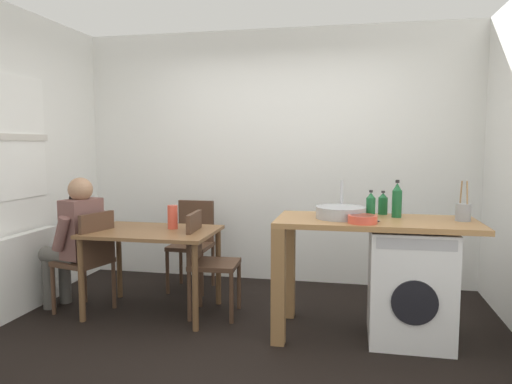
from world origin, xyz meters
TOP-DOWN VIEW (x-y plane):
  - ground_plane at (0.00, 0.00)m, footprint 5.46×5.46m
  - wall_back at (0.00, 1.75)m, footprint 4.60×0.10m
  - radiator at (-2.02, 0.30)m, footprint 0.10×0.80m
  - dining_table at (-0.88, 0.48)m, footprint 1.10×0.76m
  - chair_person_seat at (-1.42, 0.36)m, footprint 0.49×0.49m
  - chair_opposite at (-0.40, 0.52)m, footprint 0.42×0.42m
  - chair_spare_by_wall at (-0.77, 1.25)m, footprint 0.41×0.41m
  - seated_person at (-1.58, 0.40)m, footprint 0.55×0.54m
  - kitchen_counter at (0.80, 0.32)m, footprint 1.50×0.68m
  - washing_machine at (1.27, 0.32)m, footprint 0.60×0.61m
  - sink_basin at (0.75, 0.32)m, footprint 0.38×0.38m
  - tap at (0.75, 0.50)m, footprint 0.02×0.02m
  - bottle_tall_green at (0.98, 0.41)m, footprint 0.07×0.07m
  - bottle_squat_brown at (1.08, 0.60)m, footprint 0.08×0.08m
  - bottle_clear_small at (1.17, 0.45)m, footprint 0.08×0.08m
  - mixing_bowl at (0.91, 0.12)m, footprint 0.21×0.21m
  - utensil_crock at (1.64, 0.37)m, footprint 0.11×0.11m
  - vase at (-0.73, 0.58)m, footprint 0.09×0.09m
  - scissors at (0.96, 0.22)m, footprint 0.15×0.06m

SIDE VIEW (x-z plane):
  - ground_plane at x=0.00m, z-range 0.00..0.00m
  - radiator at x=-2.02m, z-range 0.00..0.70m
  - washing_machine at x=1.27m, z-range 0.00..0.86m
  - chair_person_seat at x=-1.42m, z-range 0.06..0.96m
  - chair_opposite at x=-0.40m, z-range 0.06..0.96m
  - chair_spare_by_wall at x=-0.77m, z-range 0.06..0.96m
  - dining_table at x=-0.88m, z-range 0.27..1.01m
  - seated_person at x=-1.58m, z-range 0.07..1.27m
  - kitchen_counter at x=0.80m, z-range 0.30..1.22m
  - vase at x=-0.73m, z-range 0.74..0.95m
  - scissors at x=0.96m, z-range 0.92..0.93m
  - mixing_bowl at x=0.91m, z-range 0.92..0.98m
  - sink_basin at x=0.75m, z-range 0.92..1.01m
  - utensil_crock at x=1.64m, z-range 0.84..1.14m
  - bottle_squat_brown at x=1.08m, z-range 0.91..1.10m
  - bottle_tall_green at x=0.98m, z-range 0.91..1.12m
  - bottle_clear_small at x=1.17m, z-range 0.91..1.20m
  - tap at x=0.75m, z-range 0.92..1.20m
  - wall_back at x=0.00m, z-range 0.00..2.70m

